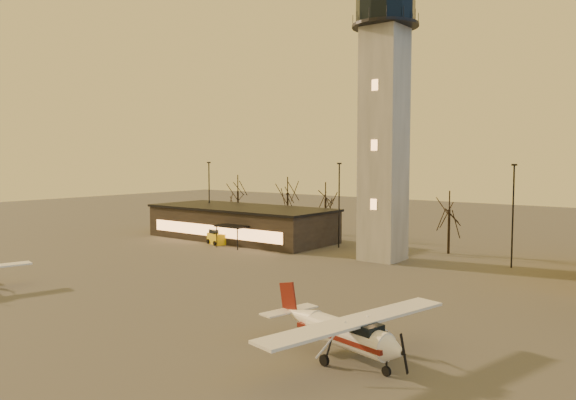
% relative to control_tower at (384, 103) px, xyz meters
% --- Properties ---
extents(ground, '(220.00, 220.00, 0.00)m').
position_rel_control_tower_xyz_m(ground, '(0.00, -30.00, -16.33)').
color(ground, '#4A4744').
rests_on(ground, ground).
extents(control_tower, '(6.80, 6.80, 32.60)m').
position_rel_control_tower_xyz_m(control_tower, '(0.00, 0.00, 0.00)').
color(control_tower, gray).
rests_on(control_tower, ground).
extents(terminal, '(25.40, 12.20, 4.30)m').
position_rel_control_tower_xyz_m(terminal, '(-21.99, 1.98, -14.17)').
color(terminal, black).
rests_on(terminal, ground).
extents(light_poles, '(58.50, 12.25, 10.14)m').
position_rel_control_tower_xyz_m(light_poles, '(0.50, 1.00, -10.92)').
color(light_poles, black).
rests_on(light_poles, ground).
extents(tree_row, '(37.20, 9.20, 8.80)m').
position_rel_control_tower_xyz_m(tree_row, '(-13.70, 9.16, -10.39)').
color(tree_row, black).
rests_on(tree_row, ground).
extents(cessna_front, '(10.01, 12.56, 3.46)m').
position_rel_control_tower_xyz_m(cessna_front, '(12.94, -27.48, -15.14)').
color(cessna_front, silver).
rests_on(cessna_front, ground).
extents(service_cart, '(3.19, 2.54, 1.81)m').
position_rel_control_tower_xyz_m(service_cart, '(-21.47, -2.98, -15.64)').
color(service_cart, yellow).
rests_on(service_cart, ground).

